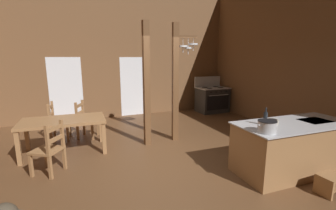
% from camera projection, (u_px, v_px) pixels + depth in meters
% --- Properties ---
extents(ground_plane, '(8.66, 9.01, 0.10)m').
position_uv_depth(ground_plane, '(166.00, 166.00, 4.55)').
color(ground_plane, brown).
extents(wall_back, '(8.66, 0.14, 4.48)m').
position_uv_depth(wall_back, '(119.00, 51.00, 7.86)').
color(wall_back, brown).
rests_on(wall_back, ground_plane).
extents(wall_right, '(0.14, 9.01, 4.48)m').
position_uv_depth(wall_right, '(318.00, 49.00, 5.60)').
color(wall_right, brown).
rests_on(wall_right, ground_plane).
extents(glazed_door_back_left, '(1.00, 0.01, 2.05)m').
position_uv_depth(glazed_door_back_left, '(66.00, 90.00, 7.37)').
color(glazed_door_back_left, white).
rests_on(glazed_door_back_left, ground_plane).
extents(glazed_panel_back_right, '(0.84, 0.01, 2.05)m').
position_uv_depth(glazed_panel_back_right, '(132.00, 87.00, 8.18)').
color(glazed_panel_back_right, white).
rests_on(glazed_panel_back_right, ground_plane).
extents(kitchen_island, '(2.20, 1.05, 0.90)m').
position_uv_depth(kitchen_island, '(293.00, 147.00, 4.17)').
color(kitchen_island, '#9E7044').
rests_on(kitchen_island, ground_plane).
extents(stove_range, '(1.15, 0.84, 1.32)m').
position_uv_depth(stove_range, '(212.00, 99.00, 8.78)').
color(stove_range, '#2C2C2C').
rests_on(stove_range, ground_plane).
extents(support_post_with_pot_rack, '(0.64, 0.28, 2.83)m').
position_uv_depth(support_post_with_pot_rack, '(177.00, 79.00, 5.57)').
color(support_post_with_pot_rack, brown).
rests_on(support_post_with_pot_rack, ground_plane).
extents(support_post_center, '(0.14, 0.14, 2.83)m').
position_uv_depth(support_post_center, '(146.00, 85.00, 5.28)').
color(support_post_center, brown).
rests_on(support_post_center, ground_plane).
extents(step_stool, '(0.36, 0.28, 0.30)m').
position_uv_depth(step_stool, '(331.00, 183.00, 3.49)').
color(step_stool, '#9E7044').
rests_on(step_stool, ground_plane).
extents(dining_table, '(1.73, 0.96, 0.74)m').
position_uv_depth(dining_table, '(63.00, 123.00, 4.95)').
color(dining_table, '#9E7044').
rests_on(dining_table, ground_plane).
extents(ladderback_chair_near_window, '(0.59, 0.59, 0.95)m').
position_uv_depth(ladderback_chair_near_window, '(86.00, 120.00, 5.95)').
color(ladderback_chair_near_window, '#9E7044').
rests_on(ladderback_chair_near_window, ground_plane).
extents(ladderback_chair_by_post, '(0.50, 0.50, 0.95)m').
position_uv_depth(ladderback_chair_by_post, '(58.00, 122.00, 5.81)').
color(ladderback_chair_by_post, '#9E7044').
rests_on(ladderback_chair_by_post, ground_plane).
extents(ladderback_chair_at_table_end, '(0.61, 0.61, 0.95)m').
position_uv_depth(ladderback_chair_at_table_end, '(50.00, 149.00, 4.07)').
color(ladderback_chair_at_table_end, '#9E7044').
rests_on(ladderback_chair_at_table_end, ground_plane).
extents(stockpot_on_counter, '(0.35, 0.28, 0.19)m').
position_uv_depth(stockpot_on_counter, '(267.00, 127.00, 3.53)').
color(stockpot_on_counter, '#B7BABF').
rests_on(stockpot_on_counter, kitchen_island).
extents(mixing_bowl_on_counter, '(0.20, 0.20, 0.07)m').
position_uv_depth(mixing_bowl_on_counter, '(272.00, 122.00, 4.03)').
color(mixing_bowl_on_counter, '#B2A893').
rests_on(mixing_bowl_on_counter, kitchen_island).
extents(bottle_tall_on_counter, '(0.07, 0.07, 0.31)m').
position_uv_depth(bottle_tall_on_counter, '(265.00, 118.00, 3.92)').
color(bottle_tall_on_counter, '#1E2328').
rests_on(bottle_tall_on_counter, kitchen_island).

